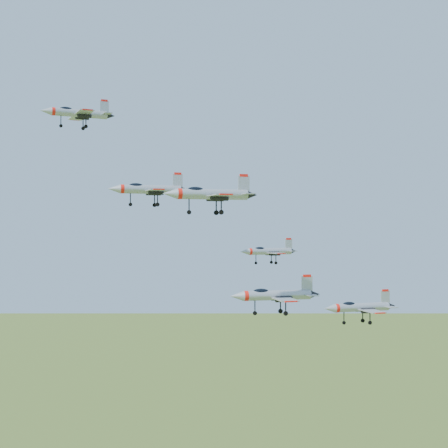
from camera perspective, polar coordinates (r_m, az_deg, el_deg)
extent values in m
cylinder|color=#9BA1A7|center=(117.34, -13.07, 9.83)|extent=(10.01, 3.74, 1.44)
cone|color=#9BA1A7|center=(116.31, -15.99, 9.92)|extent=(2.27, 1.87, 1.44)
cone|color=black|center=(118.61, -10.31, 9.71)|extent=(1.79, 1.55, 1.22)
ellipsoid|color=black|center=(116.98, -14.25, 10.13)|extent=(2.61, 1.58, 0.91)
cube|color=#9BA1A7|center=(114.35, -12.64, 9.95)|extent=(3.62, 5.33, 0.15)
cube|color=#9BA1A7|center=(120.32, -13.26, 9.44)|extent=(3.62, 5.33, 0.15)
cube|color=#9BA1A7|center=(118.59, -10.88, 10.45)|extent=(1.64, 0.52, 2.32)
cube|color=red|center=(118.82, -10.88, 11.03)|extent=(1.22, 0.44, 0.39)
cylinder|color=#9BA1A7|center=(102.95, -6.72, 3.15)|extent=(10.09, 2.59, 1.44)
cone|color=#9BA1A7|center=(101.98, -10.03, 3.19)|extent=(2.15, 1.66, 1.44)
cone|color=black|center=(104.20, -3.60, 3.11)|extent=(1.69, 1.40, 1.23)
ellipsoid|color=black|center=(102.55, -8.06, 3.47)|extent=(2.55, 1.31, 0.92)
cube|color=#9BA1A7|center=(99.93, -6.26, 3.10)|extent=(3.10, 5.15, 0.16)
cube|color=#9BA1A7|center=(106.02, -6.92, 2.90)|extent=(3.10, 5.15, 0.16)
cube|color=#9BA1A7|center=(104.01, -4.25, 3.95)|extent=(1.67, 0.32, 2.33)
cube|color=red|center=(104.11, -4.25, 4.62)|extent=(1.23, 0.30, 0.39)
cylinder|color=#9BA1A7|center=(84.91, -1.05, 2.73)|extent=(9.97, 2.44, 1.43)
cone|color=#9BA1A7|center=(83.48, -4.97, 2.79)|extent=(2.11, 1.62, 1.43)
cone|color=black|center=(86.64, 2.58, 2.67)|extent=(1.65, 1.36, 1.21)
ellipsoid|color=black|center=(84.31, -2.63, 3.12)|extent=(2.51, 1.27, 0.90)
cube|color=#9BA1A7|center=(82.01, -0.32, 2.65)|extent=(3.01, 5.06, 0.15)
cube|color=#9BA1A7|center=(87.91, -1.47, 2.45)|extent=(3.01, 5.06, 0.15)
cube|color=#9BA1A7|center=(86.34, 1.82, 3.66)|extent=(1.65, 0.30, 2.30)
cube|color=red|center=(86.43, 1.82, 4.46)|extent=(1.22, 0.28, 0.38)
cylinder|color=#9BA1A7|center=(111.26, 4.22, -2.51)|extent=(8.17, 2.37, 1.17)
cone|color=#9BA1A7|center=(109.39, 1.89, -2.54)|extent=(1.78, 1.40, 1.17)
cone|color=black|center=(113.24, 6.38, -2.47)|extent=(1.39, 1.17, 0.99)
ellipsoid|color=black|center=(110.46, 3.28, -2.29)|extent=(2.08, 1.13, 0.74)
cube|color=#9BA1A7|center=(109.05, 4.84, -2.67)|extent=(2.64, 4.22, 0.13)
cube|color=#9BA1A7|center=(113.65, 3.79, -2.58)|extent=(2.64, 4.22, 0.13)
cube|color=#9BA1A7|center=(112.77, 5.93, -1.86)|extent=(1.35, 0.31, 1.89)
cube|color=red|center=(112.75, 5.93, -1.36)|extent=(1.00, 0.27, 0.31)
cylinder|color=#9BA1A7|center=(93.58, 4.88, -6.50)|extent=(10.32, 1.74, 1.49)
cone|color=#9BA1A7|center=(91.94, 1.18, -6.61)|extent=(2.09, 1.54, 1.49)
cone|color=black|center=(95.51, 8.31, -6.37)|extent=(1.63, 1.30, 1.26)
ellipsoid|color=black|center=(92.80, 3.39, -6.20)|extent=(2.54, 1.13, 0.94)
cube|color=#9BA1A7|center=(90.65, 5.63, -6.88)|extent=(2.75, 5.09, 0.16)
cube|color=#9BA1A7|center=(96.72, 4.45, -6.47)|extent=(2.75, 5.09, 0.16)
cube|color=#9BA1A7|center=(94.92, 7.60, -5.47)|extent=(1.72, 0.18, 2.40)
cube|color=red|center=(94.82, 7.60, -4.72)|extent=(1.26, 0.19, 0.40)
cylinder|color=#9BA1A7|center=(110.39, 12.47, -7.43)|extent=(10.19, 2.46, 1.46)
cone|color=#9BA1A7|center=(107.58, 9.63, -7.62)|extent=(2.16, 1.65, 1.46)
cone|color=black|center=(113.33, 15.07, -7.25)|extent=(1.69, 1.39, 1.24)
ellipsoid|color=black|center=(109.14, 11.33, -7.23)|extent=(2.56, 1.29, 0.93)
cube|color=#9BA1A7|center=(107.82, 13.40, -7.75)|extent=(3.06, 5.17, 0.16)
cube|color=#9BA1A7|center=(113.26, 11.79, -7.40)|extent=(3.06, 5.17, 0.16)
cube|color=#9BA1A7|center=(112.52, 14.53, -6.52)|extent=(1.69, 0.30, 2.36)
cube|color=red|center=(112.39, 14.53, -5.89)|extent=(1.24, 0.28, 0.39)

